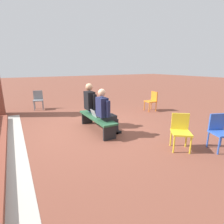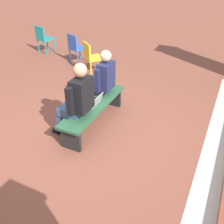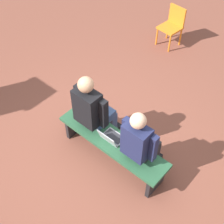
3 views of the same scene
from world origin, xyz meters
The scene contains 9 objects.
ground_plane centered at (0.00, 0.00, 0.00)m, with size 60.00×60.00×0.00m, color brown.
concrete_strip centered at (-0.25, 2.13, 0.00)m, with size 6.38×0.40×0.01m, color #B7B2A8.
bench centered at (-0.25, -0.06, 0.35)m, with size 1.80×0.44×0.45m.
person_student centered at (-0.70, -0.13, 0.71)m, with size 0.54×0.68×1.33m.
person_adult centered at (0.18, -0.14, 0.74)m, with size 0.58×0.73×1.40m.
laptop centered at (-0.24, -0.05, 0.50)m, with size 0.32×0.29×0.21m.
plastic_chair_near_bench_right centered at (-2.78, -2.04, 0.48)m, with size 0.54×0.54×0.84m.
plastic_chair_far_left centered at (-3.09, -3.44, 0.48)m, with size 0.50×0.50×0.84m.
plastic_chair_near_bench_left centered at (-2.31, -1.28, 0.48)m, with size 0.59×0.59×0.84m.
Camera 2 is at (3.32, 2.03, 2.91)m, focal length 42.00 mm.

